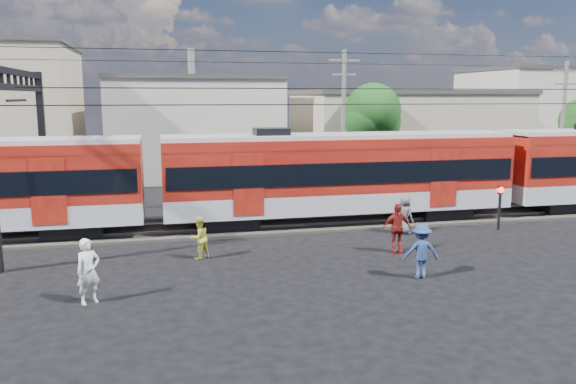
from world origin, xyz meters
name	(u,v)px	position (x,y,z in m)	size (l,w,h in m)	color
ground	(311,284)	(0.00, 0.00, 0.00)	(120.00, 120.00, 0.00)	black
track_bed	(265,226)	(0.00, 8.00, 0.06)	(70.00, 3.40, 0.12)	#2D2823
rail_near	(268,227)	(0.00, 7.25, 0.18)	(70.00, 0.12, 0.12)	#59544C
rail_far	(262,220)	(0.00, 8.75, 0.18)	(70.00, 0.12, 0.12)	#59544C
commuter_train	(344,172)	(3.73, 8.00, 2.40)	(50.30, 3.08, 4.17)	black
catenary	(54,114)	(-8.65, 8.00, 5.14)	(70.00, 9.30, 7.52)	black
building_midwest	(193,126)	(-2.00, 27.00, 3.66)	(12.24, 12.24, 7.30)	beige
building_mideast	(404,132)	(14.00, 24.00, 3.16)	(16.32, 10.20, 6.30)	#BBA78F
building_east	(531,115)	(28.00, 28.00, 4.16)	(10.20, 10.20, 8.30)	beige
utility_pole_mid	(343,119)	(6.00, 15.00, 4.53)	(1.80, 0.24, 8.50)	slate
utility_pole_east	(562,122)	(20.00, 14.00, 4.28)	(1.80, 0.24, 8.00)	slate
tree_near	(375,115)	(9.19, 18.09, 4.66)	(3.82, 3.64, 6.72)	#382619
pedestrian_a	(88,271)	(-6.64, -0.18, 0.95)	(0.69, 0.45, 1.90)	silver
pedestrian_b	(199,238)	(-3.24, 3.62, 0.78)	(0.76, 0.59, 1.56)	gold
pedestrian_c	(421,251)	(3.64, -0.21, 0.90)	(1.16, 0.67, 1.80)	navy
pedestrian_d	(397,228)	(4.11, 2.80, 0.94)	(1.11, 0.46, 1.89)	maroon
pedestrian_e	(405,215)	(5.67, 5.50, 0.82)	(0.80, 0.52, 1.65)	#54555A
car_silver	(567,180)	(20.19, 13.42, 0.71)	(1.67, 4.15, 1.41)	silver
crossing_signal	(500,199)	(10.02, 5.15, 1.38)	(0.29, 0.29, 1.98)	black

